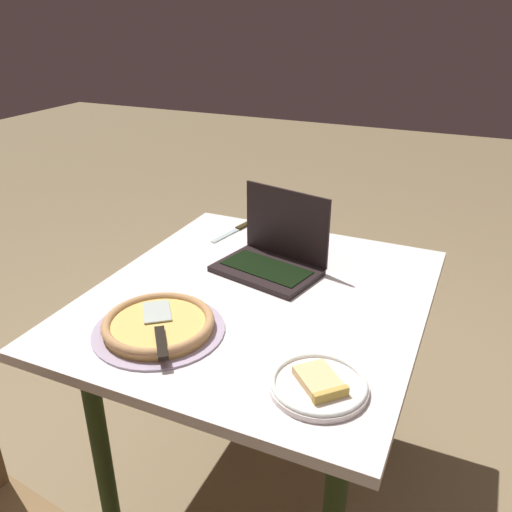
# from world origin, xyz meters

# --- Properties ---
(ground_plane) EXTENTS (12.00, 12.00, 0.00)m
(ground_plane) POSITION_xyz_m (0.00, 0.00, 0.00)
(ground_plane) COLOR olive
(dining_table) EXTENTS (1.04, 0.93, 0.75)m
(dining_table) POSITION_xyz_m (0.00, 0.00, 0.65)
(dining_table) COLOR silver
(dining_table) RESTS_ON ground_plane
(laptop) EXTENTS (0.28, 0.35, 0.25)m
(laptop) POSITION_xyz_m (-0.17, -0.02, 0.80)
(laptop) COLOR black
(laptop) RESTS_ON dining_table
(pizza_plate) EXTENTS (0.22, 0.22, 0.04)m
(pizza_plate) POSITION_xyz_m (0.33, 0.29, 0.76)
(pizza_plate) COLOR white
(pizza_plate) RESTS_ON dining_table
(pizza_tray) EXTENTS (0.34, 0.34, 0.04)m
(pizza_tray) POSITION_xyz_m (0.28, -0.16, 0.77)
(pizza_tray) COLOR #A897AE
(pizza_tray) RESTS_ON dining_table
(table_knife) EXTENTS (0.25, 0.07, 0.01)m
(table_knife) POSITION_xyz_m (-0.41, -0.27, 0.75)
(table_knife) COLOR #B1C6C0
(table_knife) RESTS_ON dining_table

